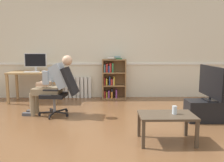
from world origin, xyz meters
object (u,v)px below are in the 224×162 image
(tv_screen, at_px, (211,83))
(drinking_glass, at_px, (174,110))
(office_chair, at_px, (61,90))
(tv_stand, at_px, (209,111))
(radiator, at_px, (76,87))
(computer_desk, at_px, (35,76))
(bookshelf, at_px, (113,79))
(coffee_table, at_px, (167,118))
(computer_mouse, at_px, (43,71))
(person_seated, at_px, (53,83))
(keyboard, at_px, (32,72))
(imac_monitor, at_px, (35,61))

(tv_screen, xyz_separation_m, drinking_glass, (-0.93, -0.96, -0.25))
(office_chair, distance_m, tv_stand, 2.86)
(radiator, bearing_deg, computer_desk, -158.36)
(bookshelf, xyz_separation_m, office_chair, (-1.07, -1.56, 0.00))
(tv_stand, relative_size, drinking_glass, 7.08)
(bookshelf, bearing_deg, coffee_table, -76.62)
(computer_mouse, distance_m, office_chair, 1.35)
(tv_stand, bearing_deg, person_seated, 171.52)
(bookshelf, bearing_deg, person_seated, -128.74)
(person_seated, xyz_separation_m, tv_screen, (2.99, -0.45, 0.08))
(keyboard, height_order, radiator, keyboard)
(tv_stand, xyz_separation_m, drinking_glass, (-0.93, -0.96, 0.28))
(computer_desk, xyz_separation_m, person_seated, (0.73, -1.25, -0.00))
(coffee_table, bearing_deg, drinking_glass, 2.82)
(radiator, distance_m, office_chair, 1.68)
(bookshelf, relative_size, drinking_glass, 9.39)
(imac_monitor, bearing_deg, office_chair, -56.58)
(bookshelf, relative_size, tv_screen, 1.15)
(drinking_glass, bearing_deg, keyboard, 138.11)
(keyboard, bearing_deg, drinking_glass, -41.89)
(imac_monitor, relative_size, computer_mouse, 5.58)
(computer_desk, distance_m, imac_monitor, 0.38)
(coffee_table, xyz_separation_m, drinking_glass, (0.11, 0.01, 0.11))
(drinking_glass, bearing_deg, radiator, 120.61)
(tv_screen, height_order, drinking_glass, tv_screen)
(keyboard, xyz_separation_m, coffee_table, (2.70, -2.53, -0.41))
(office_chair, bearing_deg, radiator, -176.06)
(imac_monitor, distance_m, radiator, 1.26)
(bookshelf, relative_size, tv_stand, 1.33)
(tv_screen, bearing_deg, keyboard, 67.39)
(radiator, xyz_separation_m, person_seated, (-0.25, -1.64, 0.37))
(bookshelf, height_order, person_seated, person_seated)
(radiator, bearing_deg, coffee_table, -61.01)
(imac_monitor, xyz_separation_m, radiator, (0.97, 0.31, -0.74))
(imac_monitor, bearing_deg, radiator, 17.92)
(radiator, bearing_deg, office_chair, -92.57)
(computer_mouse, height_order, tv_screen, tv_screen)
(office_chair, height_order, drinking_glass, office_chair)
(imac_monitor, relative_size, drinking_glass, 4.66)
(coffee_table, bearing_deg, tv_screen, 42.81)
(computer_mouse, bearing_deg, tv_stand, -24.48)
(imac_monitor, distance_m, computer_mouse, 0.40)
(tv_screen, xyz_separation_m, coffee_table, (-1.05, -0.97, -0.37))
(imac_monitor, height_order, coffee_table, imac_monitor)
(computer_mouse, height_order, person_seated, person_seated)
(keyboard, xyz_separation_m, radiator, (1.01, 0.53, -0.48))
(tv_stand, xyz_separation_m, coffee_table, (-1.04, -0.97, 0.16))
(computer_desk, distance_m, tv_screen, 4.09)
(computer_desk, xyz_separation_m, coffee_table, (2.68, -2.67, -0.29))
(office_chair, distance_m, tv_screen, 2.85)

